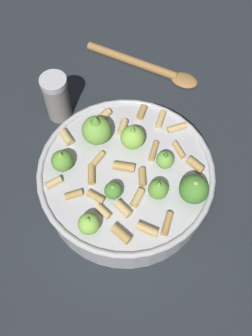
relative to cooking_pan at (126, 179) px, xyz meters
name	(u,v)px	position (x,y,z in m)	size (l,w,h in m)	color
ground_plane	(126,191)	(0.00, 0.00, -0.04)	(2.40, 2.40, 0.00)	#23282D
cooking_pan	(126,179)	(0.00, 0.00, 0.00)	(0.27, 0.27, 0.13)	#B7B7BC
pepper_shaker	(56,98)	(0.20, 0.00, 0.01)	(0.05, 0.05, 0.09)	gray
wooden_spoon	(148,67)	(0.18, -0.19, -0.03)	(0.22, 0.13, 0.02)	#9E703D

